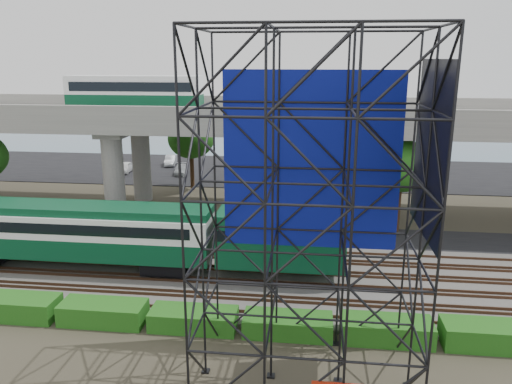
# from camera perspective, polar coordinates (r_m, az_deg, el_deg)

# --- Properties ---
(ground) EXTENTS (140.00, 140.00, 0.00)m
(ground) POSITION_cam_1_polar(r_m,az_deg,el_deg) (31.63, -7.03, -11.13)
(ground) COLOR #474233
(ground) RESTS_ON ground
(ballast_bed) EXTENTS (90.00, 12.00, 0.20)m
(ballast_bed) POSITION_cam_1_polar(r_m,az_deg,el_deg) (33.35, -6.22, -9.48)
(ballast_bed) COLOR slate
(ballast_bed) RESTS_ON ground
(service_road) EXTENTS (90.00, 5.00, 0.08)m
(service_road) POSITION_cam_1_polar(r_m,az_deg,el_deg) (41.08, -3.58, -4.69)
(service_road) COLOR black
(service_road) RESTS_ON ground
(parking_lot) EXTENTS (90.00, 18.00, 0.08)m
(parking_lot) POSITION_cam_1_polar(r_m,az_deg,el_deg) (63.46, 0.19, 2.44)
(parking_lot) COLOR black
(parking_lot) RESTS_ON ground
(harbor_water) EXTENTS (140.00, 40.00, 0.03)m
(harbor_water) POSITION_cam_1_polar(r_m,az_deg,el_deg) (84.96, 1.91, 5.65)
(harbor_water) COLOR slate
(harbor_water) RESTS_ON ground
(rail_tracks) EXTENTS (90.00, 9.52, 0.16)m
(rail_tracks) POSITION_cam_1_polar(r_m,az_deg,el_deg) (33.27, -6.23, -9.20)
(rail_tracks) COLOR #472D1E
(rail_tracks) RESTS_ON ballast_bed
(commuter_train) EXTENTS (29.30, 3.06, 4.30)m
(commuter_train) POSITION_cam_1_polar(r_m,az_deg,el_deg) (34.39, -17.32, -4.34)
(commuter_train) COLOR black
(commuter_train) RESTS_ON rail_tracks
(overpass) EXTENTS (80.00, 12.00, 12.40)m
(overpass) POSITION_cam_1_polar(r_m,az_deg,el_deg) (44.57, -3.32, 7.70)
(overpass) COLOR #9E9B93
(overpass) RESTS_ON ground
(scaffold_tower) EXTENTS (9.36, 6.36, 15.00)m
(scaffold_tower) POSITION_cam_1_polar(r_m,az_deg,el_deg) (20.56, 6.09, -3.24)
(scaffold_tower) COLOR black
(scaffold_tower) RESTS_ON ground
(hedge_strip) EXTENTS (34.60, 1.80, 1.20)m
(hedge_strip) POSITION_cam_1_polar(r_m,az_deg,el_deg) (27.46, -7.14, -14.14)
(hedge_strip) COLOR #134F12
(hedge_strip) RESTS_ON ground
(trees) EXTENTS (40.94, 16.94, 7.69)m
(trees) POSITION_cam_1_polar(r_m,az_deg,el_deg) (46.00, -8.18, 4.47)
(trees) COLOR #382314
(trees) RESTS_ON ground
(suv) EXTENTS (5.12, 3.50, 1.30)m
(suv) POSITION_cam_1_polar(r_m,az_deg,el_deg) (42.62, -8.95, -3.13)
(suv) COLOR black
(suv) RESTS_ON service_road
(parked_cars) EXTENTS (35.97, 9.78, 1.28)m
(parked_cars) POSITION_cam_1_polar(r_m,az_deg,el_deg) (62.91, 1.19, 2.95)
(parked_cars) COLOR white
(parked_cars) RESTS_ON parking_lot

